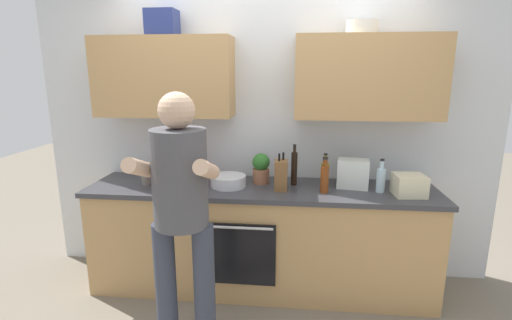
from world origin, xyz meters
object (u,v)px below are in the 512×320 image
bottle_water (381,179)px  bottle_oil (325,173)px  cup_stoneware (146,180)px  grocery_bag_rice (409,185)px  person_standing (181,205)px  bottle_soy (294,168)px  knife_block (281,175)px  bottle_vinegar (325,178)px  bottle_wine (162,174)px  potted_herb (261,168)px  mixing_bowl (228,181)px  grocery_bag_crisps (179,169)px  grocery_bag_produce (353,174)px

bottle_water → bottle_oil: bearing=164.0°
bottle_oil → cup_stoneware: bearing=-175.1°
grocery_bag_rice → person_standing: bearing=-156.0°
bottle_soy → knife_block: bearing=-124.5°
person_standing → knife_block: size_ratio=5.70×
bottle_oil → knife_block: size_ratio=0.91×
bottle_soy → cup_stoneware: size_ratio=4.00×
cup_stoneware → bottle_water: bearing=0.2°
bottle_vinegar → grocery_bag_rice: (0.64, -0.00, -0.04)m
bottle_wine → potted_herb: size_ratio=1.17×
bottle_oil → mixing_bowl: 0.79m
grocery_bag_crisps → bottle_water: bearing=-3.9°
knife_block → potted_herb: bearing=135.7°
bottle_water → bottle_wine: bearing=-175.9°
grocery_bag_crisps → cup_stoneware: bearing=-154.7°
cup_stoneware → potted_herb: (0.95, 0.15, 0.09)m
bottle_wine → grocery_bag_produce: bottle_wine is taller
grocery_bag_produce → bottle_oil: bearing=174.3°
person_standing → grocery_bag_produce: size_ratio=6.95×
grocery_bag_produce → grocery_bag_rice: 0.43m
knife_block → grocery_bag_produce: knife_block is taller
person_standing → bottle_soy: size_ratio=5.01×
cup_stoneware → knife_block: bearing=-0.9°
bottle_water → cup_stoneware: 1.90m
bottle_water → grocery_bag_rice: (0.20, -0.06, -0.02)m
bottle_soy → grocery_bag_produce: bearing=-3.0°
grocery_bag_rice → bottle_vinegar: bearing=179.7°
potted_herb → grocery_bag_crisps: bearing=-177.2°
cup_stoneware → mixing_bowl: (0.69, 0.02, 0.00)m
knife_block → grocery_bag_crisps: bearing=171.1°
bottle_oil → bottle_water: bottle_oil is taller
cup_stoneware → knife_block: 1.13m
bottle_water → grocery_bag_produce: 0.22m
bottle_water → bottle_wine: (-1.72, -0.12, 0.03)m
bottle_wine → cup_stoneware: bearing=147.9°
grocery_bag_produce → cup_stoneware: bearing=-176.5°
person_standing → bottle_soy: (0.69, 0.88, 0.03)m
bottle_vinegar → knife_block: 0.34m
potted_herb → person_standing: bearing=-114.6°
knife_block → grocery_bag_rice: knife_block is taller
grocery_bag_produce → bottle_wine: bearing=-171.7°
potted_herb → grocery_bag_produce: 0.75m
person_standing → potted_herb: (0.41, 0.91, 0.02)m
person_standing → grocery_bag_rice: size_ratio=7.63×
person_standing → grocery_bag_crisps: (-0.28, 0.87, -0.00)m
bottle_vinegar → bottle_oil: (0.01, 0.18, -0.01)m
bottle_oil → grocery_bag_produce: 0.22m
bottle_vinegar → potted_herb: bearing=158.3°
bottle_vinegar → cup_stoneware: bottle_vinegar is taller
knife_block → grocery_bag_rice: size_ratio=1.34×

